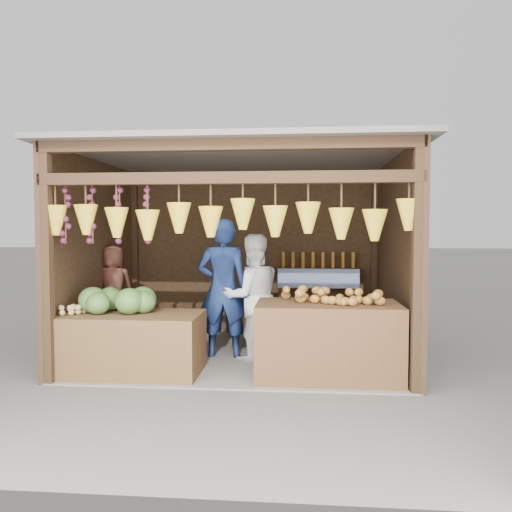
# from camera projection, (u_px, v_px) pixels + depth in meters

# --- Properties ---
(ground) EXTENTS (80.00, 80.00, 0.00)m
(ground) POSITION_uv_depth(u_px,v_px,m) (242.00, 355.00, 6.66)
(ground) COLOR #514F49
(ground) RESTS_ON ground
(stall_structure) EXTENTS (4.30, 3.30, 2.66)m
(stall_structure) POSITION_uv_depth(u_px,v_px,m) (239.00, 230.00, 6.54)
(stall_structure) COLOR slate
(stall_structure) RESTS_ON ground
(back_shelf) EXTENTS (1.25, 0.32, 1.32)m
(back_shelf) POSITION_uv_depth(u_px,v_px,m) (318.00, 281.00, 7.80)
(back_shelf) COLOR #382314
(back_shelf) RESTS_ON ground
(counter_left) EXTENTS (1.70, 0.85, 0.70)m
(counter_left) POSITION_uv_depth(u_px,v_px,m) (127.00, 344.00, 5.76)
(counter_left) COLOR #53351B
(counter_left) RESTS_ON ground
(counter_right) EXTENTS (1.58, 0.85, 0.85)m
(counter_right) POSITION_uv_depth(u_px,v_px,m) (328.00, 341.00, 5.56)
(counter_right) COLOR #483118
(counter_right) RESTS_ON ground
(stool) EXTENTS (0.32, 0.32, 0.30)m
(stool) POSITION_uv_depth(u_px,v_px,m) (115.00, 338.00, 7.03)
(stool) COLOR black
(stool) RESTS_ON ground
(man_standing) EXTENTS (0.68, 0.45, 1.82)m
(man_standing) POSITION_uv_depth(u_px,v_px,m) (223.00, 288.00, 6.46)
(man_standing) COLOR navy
(man_standing) RESTS_ON ground
(woman_standing) EXTENTS (0.95, 0.86, 1.62)m
(woman_standing) POSITION_uv_depth(u_px,v_px,m) (253.00, 297.00, 6.40)
(woman_standing) COLOR white
(woman_standing) RESTS_ON ground
(vendor_seated) EXTENTS (0.59, 0.41, 1.15)m
(vendor_seated) POSITION_uv_depth(u_px,v_px,m) (114.00, 287.00, 6.99)
(vendor_seated) COLOR brown
(vendor_seated) RESTS_ON stool
(melon_pile) EXTENTS (1.00, 0.50, 0.32)m
(melon_pile) POSITION_uv_depth(u_px,v_px,m) (119.00, 299.00, 5.78)
(melon_pile) COLOR #1B4F15
(melon_pile) RESTS_ON counter_left
(tanfruit_pile) EXTENTS (0.34, 0.40, 0.13)m
(tanfruit_pile) POSITION_uv_depth(u_px,v_px,m) (72.00, 308.00, 5.70)
(tanfruit_pile) COLOR #9E7B49
(tanfruit_pile) RESTS_ON counter_left
(mango_pile) EXTENTS (1.40, 0.64, 0.22)m
(mango_pile) POSITION_uv_depth(u_px,v_px,m) (335.00, 293.00, 5.55)
(mango_pile) COLOR #D2441C
(mango_pile) RESTS_ON counter_right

